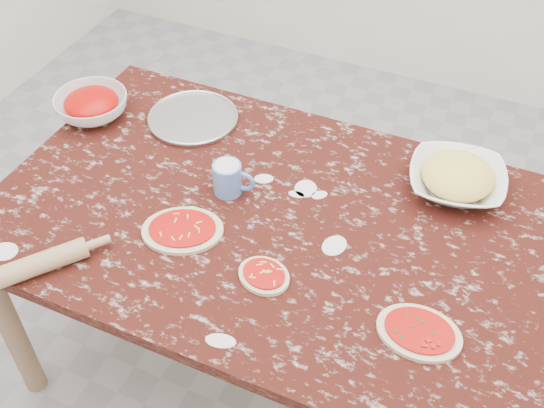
{
  "coord_description": "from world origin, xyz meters",
  "views": [
    {
      "loc": [
        0.53,
        -1.19,
        2.07
      ],
      "look_at": [
        0.0,
        0.0,
        0.8
      ],
      "focal_mm": 43.38,
      "sensor_mm": 36.0,
      "label": 1
    }
  ],
  "objects_px": {
    "flour_mug": "(229,178)",
    "rolling_pin": "(33,266)",
    "worktable": "(272,237)",
    "cheese_bowl": "(457,181)",
    "sauce_bowl": "(92,106)",
    "pizza_tray": "(193,119)"
  },
  "relations": [
    {
      "from": "flour_mug",
      "to": "rolling_pin",
      "type": "bearing_deg",
      "value": -123.3
    },
    {
      "from": "worktable",
      "to": "cheese_bowl",
      "type": "xyz_separation_m",
      "value": [
        0.44,
        0.32,
        0.12
      ]
    },
    {
      "from": "worktable",
      "to": "sauce_bowl",
      "type": "xyz_separation_m",
      "value": [
        -0.74,
        0.19,
        0.12
      ]
    },
    {
      "from": "worktable",
      "to": "flour_mug",
      "type": "relative_size",
      "value": 12.68
    },
    {
      "from": "pizza_tray",
      "to": "cheese_bowl",
      "type": "relative_size",
      "value": 1.05
    },
    {
      "from": "worktable",
      "to": "flour_mug",
      "type": "height_order",
      "value": "flour_mug"
    },
    {
      "from": "worktable",
      "to": "cheese_bowl",
      "type": "distance_m",
      "value": 0.56
    },
    {
      "from": "pizza_tray",
      "to": "sauce_bowl",
      "type": "height_order",
      "value": "sauce_bowl"
    },
    {
      "from": "rolling_pin",
      "to": "worktable",
      "type": "bearing_deg",
      "value": 42.69
    },
    {
      "from": "pizza_tray",
      "to": "cheese_bowl",
      "type": "height_order",
      "value": "cheese_bowl"
    },
    {
      "from": "cheese_bowl",
      "to": "flour_mug",
      "type": "relative_size",
      "value": 2.21
    },
    {
      "from": "worktable",
      "to": "pizza_tray",
      "type": "distance_m",
      "value": 0.53
    },
    {
      "from": "cheese_bowl",
      "to": "flour_mug",
      "type": "xyz_separation_m",
      "value": [
        -0.6,
        -0.28,
        0.02
      ]
    },
    {
      "from": "worktable",
      "to": "pizza_tray",
      "type": "xyz_separation_m",
      "value": [
        -0.42,
        0.3,
        0.09
      ]
    },
    {
      "from": "worktable",
      "to": "sauce_bowl",
      "type": "bearing_deg",
      "value": 165.51
    },
    {
      "from": "sauce_bowl",
      "to": "cheese_bowl",
      "type": "bearing_deg",
      "value": 6.43
    },
    {
      "from": "pizza_tray",
      "to": "cheese_bowl",
      "type": "xyz_separation_m",
      "value": [
        0.87,
        0.02,
        0.03
      ]
    },
    {
      "from": "worktable",
      "to": "cheese_bowl",
      "type": "relative_size",
      "value": 5.74
    },
    {
      "from": "pizza_tray",
      "to": "sauce_bowl",
      "type": "relative_size",
      "value": 1.22
    },
    {
      "from": "rolling_pin",
      "to": "pizza_tray",
      "type": "bearing_deg",
      "value": 85.92
    },
    {
      "from": "sauce_bowl",
      "to": "rolling_pin",
      "type": "distance_m",
      "value": 0.68
    },
    {
      "from": "worktable",
      "to": "pizza_tray",
      "type": "height_order",
      "value": "pizza_tray"
    }
  ]
}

